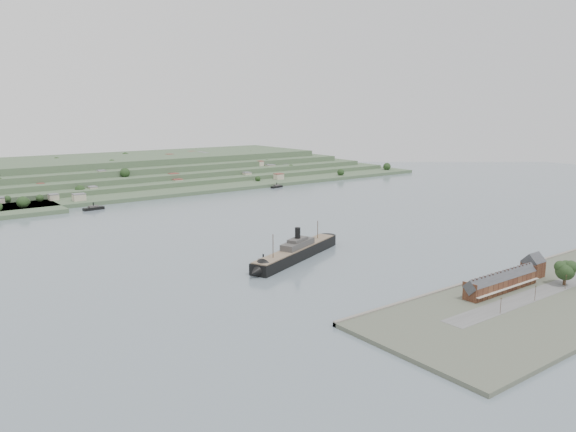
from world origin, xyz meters
TOP-DOWN VIEW (x-y plane):
  - ground at (0.00, 0.00)m, footprint 1400.00×1400.00m
  - near_shore at (0.00, -186.75)m, footprint 220.00×80.00m
  - terrace_row at (-10.00, -168.02)m, footprint 55.60×9.80m
  - gabled_building at (27.50, -164.00)m, footprint 10.40×10.18m
  - far_peninsula at (27.91, 393.10)m, footprint 760.00×309.00m
  - steamship at (-55.91, -48.91)m, footprint 97.50×48.92m
  - tugboat at (-77.09, -44.45)m, footprint 14.62×6.30m
  - ferry_west at (-101.49, 207.66)m, footprint 20.39×7.65m
  - ferry_east at (126.53, 224.19)m, footprint 17.52×7.87m
  - fig_tree at (26.64, -183.46)m, footprint 12.77×11.06m

SIDE VIEW (x-z plane):
  - ground at x=0.00m, z-range 0.00..0.00m
  - near_shore at x=0.00m, z-range -0.29..2.31m
  - ferry_east at x=126.53m, z-range -1.65..4.70m
  - tugboat at x=-77.09m, z-range -1.63..4.74m
  - ferry_west at x=-101.49m, z-range -1.93..5.53m
  - steamship at x=-55.91m, z-range -7.78..16.88m
  - terrace_row at x=-10.00m, z-range 1.30..12.38m
  - gabled_building at x=27.50m, z-range 1.14..15.23m
  - fig_tree at x=26.64m, z-range 3.57..17.83m
  - far_peninsula at x=27.91m, z-range -3.12..26.88m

